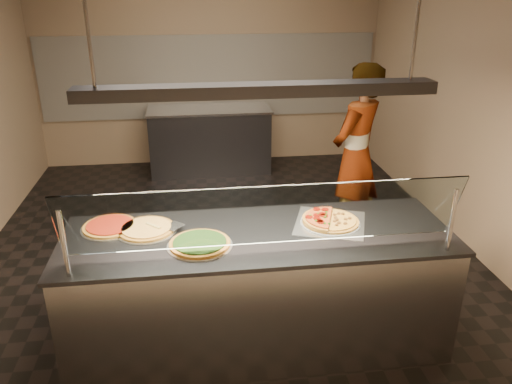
{
  "coord_description": "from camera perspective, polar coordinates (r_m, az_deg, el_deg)",
  "views": [
    {
      "loc": [
        -0.3,
        -4.5,
        2.57
      ],
      "look_at": [
        0.18,
        -0.82,
        1.02
      ],
      "focal_mm": 35.0,
      "sensor_mm": 36.0,
      "label": 1
    }
  ],
  "objects": [
    {
      "name": "ground",
      "position": [
        5.19,
        -3.21,
        -7.12
      ],
      "size": [
        5.0,
        6.0,
        0.02
      ],
      "primitive_type": "cube",
      "color": "black",
      "rests_on": "ground"
    },
    {
      "name": "wall_back",
      "position": [
        7.59,
        -5.34,
        14.51
      ],
      "size": [
        5.0,
        0.02,
        3.0
      ],
      "primitive_type": "cube",
      "color": "#8F745C",
      "rests_on": "ground"
    },
    {
      "name": "wall_front",
      "position": [
        1.86,
        3.35,
        -12.53
      ],
      "size": [
        5.0,
        0.02,
        3.0
      ],
      "primitive_type": "cube",
      "color": "#8F745C",
      "rests_on": "ground"
    },
    {
      "name": "wall_right",
      "position": [
        5.41,
        24.32,
        9.32
      ],
      "size": [
        0.02,
        6.0,
        3.0
      ],
      "primitive_type": "cube",
      "color": "#8F745C",
      "rests_on": "ground"
    },
    {
      "name": "tile_band",
      "position": [
        7.59,
        -5.28,
        12.98
      ],
      "size": [
        4.9,
        0.02,
        1.2
      ],
      "primitive_type": "cube",
      "color": "silver",
      "rests_on": "wall_back"
    },
    {
      "name": "serving_counter",
      "position": [
        3.79,
        0.26,
        -11.0
      ],
      "size": [
        2.77,
        0.94,
        0.93
      ],
      "color": "#B7B7BC",
      "rests_on": "ground"
    },
    {
      "name": "sneeze_guard",
      "position": [
        3.12,
        1.14,
        -2.83
      ],
      "size": [
        2.53,
        0.18,
        0.54
      ],
      "color": "#B7B7BC",
      "rests_on": "serving_counter"
    },
    {
      "name": "perforated_tray",
      "position": [
        3.74,
        8.44,
        -3.45
      ],
      "size": [
        0.64,
        0.64,
        0.01
      ],
      "color": "silver",
      "rests_on": "serving_counter"
    },
    {
      "name": "half_pizza_pepperoni",
      "position": [
        3.71,
        6.97,
        -3.15
      ],
      "size": [
        0.33,
        0.46,
        0.05
      ],
      "color": "#966021",
      "rests_on": "perforated_tray"
    },
    {
      "name": "half_pizza_sausage",
      "position": [
        3.76,
        9.91,
        -3.07
      ],
      "size": [
        0.33,
        0.46,
        0.04
      ],
      "color": "#966021",
      "rests_on": "perforated_tray"
    },
    {
      "name": "pizza_spinach",
      "position": [
        3.42,
        -6.45,
        -5.84
      ],
      "size": [
        0.45,
        0.45,
        0.03
      ],
      "color": "silver",
      "rests_on": "serving_counter"
    },
    {
      "name": "pizza_cheese",
      "position": [
        3.68,
        -12.41,
        -4.08
      ],
      "size": [
        0.43,
        0.43,
        0.03
      ],
      "color": "silver",
      "rests_on": "serving_counter"
    },
    {
      "name": "pizza_tomato",
      "position": [
        3.79,
        -16.33,
        -3.72
      ],
      "size": [
        0.42,
        0.42,
        0.03
      ],
      "color": "silver",
      "rests_on": "serving_counter"
    },
    {
      "name": "pizza_spatula",
      "position": [
        3.67,
        -10.73,
        -3.79
      ],
      "size": [
        0.29,
        0.17,
        0.02
      ],
      "color": "#B7B7BC",
      "rests_on": "pizza_spinach"
    },
    {
      "name": "prep_table",
      "position": [
        7.36,
        -5.28,
        6.0
      ],
      "size": [
        1.75,
        0.74,
        0.93
      ],
      "color": "#323237",
      "rests_on": "ground"
    },
    {
      "name": "worker",
      "position": [
        5.21,
        11.32,
        4.05
      ],
      "size": [
        0.81,
        0.8,
        1.88
      ],
      "primitive_type": "imported",
      "rotation": [
        0.0,
        0.0,
        3.9
      ],
      "color": "black",
      "rests_on": "ground"
    },
    {
      "name": "heat_lamp_housing",
      "position": [
        3.21,
        0.31,
        11.58
      ],
      "size": [
        2.3,
        0.18,
        0.08
      ],
      "primitive_type": "cube",
      "color": "#323237",
      "rests_on": "ceiling"
    }
  ]
}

